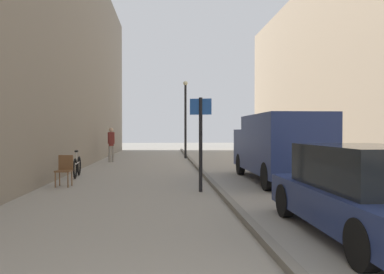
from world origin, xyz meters
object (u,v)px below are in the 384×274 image
delivery_van (278,145)px  lamp_post (185,114)px  cafe_chair_near_window (65,168)px  pedestrian_main_foreground (111,142)px  street_sign_post (201,136)px  bicycle_leaning (77,167)px  parked_car (365,192)px

delivery_van → lamp_post: (-2.47, 10.83, 1.53)m
delivery_van → cafe_chair_near_window: bearing=-174.1°
pedestrian_main_foreground → delivery_van: 10.65m
lamp_post → street_sign_post: bearing=-91.4°
pedestrian_main_foreground → cafe_chair_near_window: size_ratio=1.98×
bicycle_leaning → cafe_chair_near_window: size_ratio=1.88×
pedestrian_main_foreground → cafe_chair_near_window: bearing=71.7°
street_sign_post → cafe_chair_near_window: (-4.02, 1.34, -1.00)m
pedestrian_main_foreground → parked_car: (6.05, -14.86, -0.36)m
delivery_van → bicycle_leaning: size_ratio=3.13×
pedestrian_main_foreground → bicycle_leaning: (-0.30, -6.67, -0.69)m
pedestrian_main_foreground → bicycle_leaning: size_ratio=1.05×
delivery_van → street_sign_post: street_sign_post is taller
street_sign_post → lamp_post: (0.31, 12.81, 1.18)m
parked_car → lamp_post: 17.59m
delivery_van → street_sign_post: bearing=-144.0°
parked_car → bicycle_leaning: bearing=127.5°
bicycle_leaning → delivery_van: bearing=-18.7°
pedestrian_main_foreground → delivery_van: (6.65, -8.32, 0.12)m
street_sign_post → cafe_chair_near_window: 4.36m
lamp_post → bicycle_leaning: size_ratio=2.69×
delivery_van → cafe_chair_near_window: delivery_van is taller
parked_car → lamp_post: size_ratio=0.88×
pedestrian_main_foreground → cafe_chair_near_window: 8.98m
bicycle_leaning → cafe_chair_near_window: (0.15, -2.29, 0.17)m
pedestrian_main_foreground → bicycle_leaning: 6.71m
delivery_van → bicycle_leaning: delivery_van is taller
delivery_van → cafe_chair_near_window: (-6.80, -0.64, -0.65)m
pedestrian_main_foreground → street_sign_post: street_sign_post is taller
pedestrian_main_foreground → lamp_post: bearing=-166.3°
parked_car → street_sign_post: (-2.18, 4.56, 0.83)m
pedestrian_main_foreground → street_sign_post: (3.87, -10.30, 0.47)m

